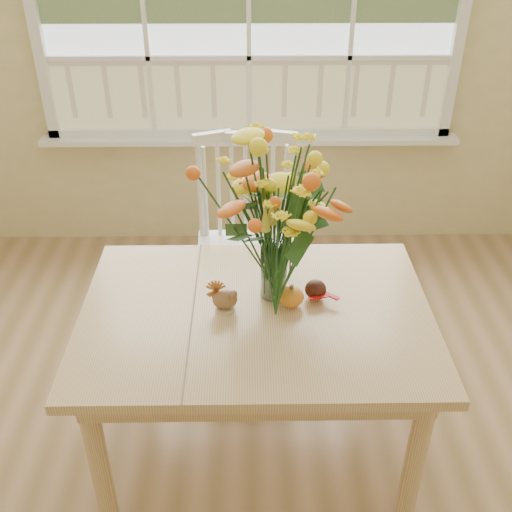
{
  "coord_description": "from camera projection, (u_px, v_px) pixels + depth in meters",
  "views": [
    {
      "loc": [
        -0.0,
        -1.11,
        2.0
      ],
      "look_at": [
        0.02,
        0.61,
        0.9
      ],
      "focal_mm": 42.0,
      "sensor_mm": 36.0,
      "label": 1
    }
  ],
  "objects": [
    {
      "name": "dining_table",
      "position": [
        256.0,
        330.0,
        2.2
      ],
      "size": [
        1.26,
        0.9,
        0.68
      ],
      "rotation": [
        0.0,
        0.0,
        0.0
      ],
      "color": "tan",
      "rests_on": "floor"
    },
    {
      "name": "windsor_chair",
      "position": [
        247.0,
        234.0,
        2.83
      ],
      "size": [
        0.48,
        0.46,
        1.01
      ],
      "rotation": [
        0.0,
        0.0,
        0.04
      ],
      "color": "white",
      "rests_on": "floor"
    },
    {
      "name": "pumpkin",
      "position": [
        291.0,
        298.0,
        2.15
      ],
      "size": [
        0.09,
        0.09,
        0.07
      ],
      "primitive_type": "ellipsoid",
      "color": "orange",
      "rests_on": "dining_table"
    },
    {
      "name": "wall_back",
      "position": [
        249.0,
        18.0,
        3.18
      ],
      "size": [
        4.0,
        0.02,
        2.7
      ],
      "primitive_type": "cube",
      "color": "#CBC082",
      "rests_on": "floor"
    },
    {
      "name": "turkey_figurine",
      "position": [
        225.0,
        300.0,
        2.13
      ],
      "size": [
        0.09,
        0.07,
        0.11
      ],
      "rotation": [
        0.0,
        0.0,
        0.02
      ],
      "color": "#CCB78C",
      "rests_on": "dining_table"
    },
    {
      "name": "flower_vase",
      "position": [
        275.0,
        218.0,
        2.06
      ],
      "size": [
        0.45,
        0.45,
        0.54
      ],
      "color": "white",
      "rests_on": "dining_table"
    },
    {
      "name": "dark_gourd",
      "position": [
        315.0,
        290.0,
        2.19
      ],
      "size": [
        0.13,
        0.1,
        0.07
      ],
      "color": "#38160F",
      "rests_on": "dining_table"
    }
  ]
}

